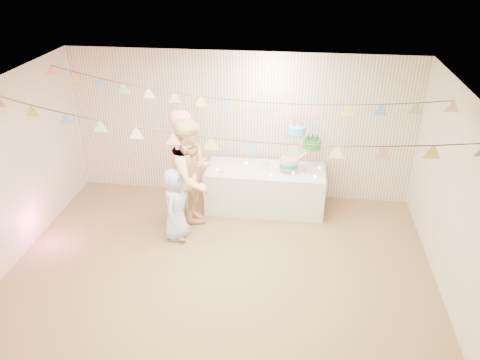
# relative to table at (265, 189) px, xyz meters

# --- Properties ---
(floor) EXTENTS (6.00, 6.00, 0.00)m
(floor) POSITION_rel_table_xyz_m (-0.48, -2.00, -0.37)
(floor) COLOR brown
(floor) RESTS_ON ground
(ceiling) EXTENTS (6.00, 6.00, 0.00)m
(ceiling) POSITION_rel_table_xyz_m (-0.48, -2.00, 2.23)
(ceiling) COLOR beige
(ceiling) RESTS_ON ground
(back_wall) EXTENTS (6.00, 6.00, 0.00)m
(back_wall) POSITION_rel_table_xyz_m (-0.48, 0.50, 0.93)
(back_wall) COLOR white
(back_wall) RESTS_ON ground
(front_wall) EXTENTS (6.00, 6.00, 0.00)m
(front_wall) POSITION_rel_table_xyz_m (-0.48, -4.50, 0.93)
(front_wall) COLOR white
(front_wall) RESTS_ON ground
(right_wall) EXTENTS (5.00, 5.00, 0.00)m
(right_wall) POSITION_rel_table_xyz_m (2.52, -2.00, 0.93)
(right_wall) COLOR white
(right_wall) RESTS_ON ground
(table) EXTENTS (2.00, 0.80, 0.75)m
(table) POSITION_rel_table_xyz_m (0.00, 0.00, 0.00)
(table) COLOR silver
(table) RESTS_ON floor
(cake_stand) EXTENTS (0.74, 0.43, 0.82)m
(cake_stand) POSITION_rel_table_xyz_m (0.55, 0.05, 0.79)
(cake_stand) COLOR silver
(cake_stand) RESTS_ON table
(cake_bottom) EXTENTS (0.31, 0.31, 0.15)m
(cake_bottom) POSITION_rel_table_xyz_m (0.40, -0.01, 0.46)
(cake_bottom) COLOR teal
(cake_bottom) RESTS_ON cake_stand
(cake_middle) EXTENTS (0.27, 0.27, 0.22)m
(cake_middle) POSITION_rel_table_xyz_m (0.73, 0.14, 0.73)
(cake_middle) COLOR #1E8A2D
(cake_middle) RESTS_ON cake_stand
(cake_top_tier) EXTENTS (0.25, 0.25, 0.19)m
(cake_top_tier) POSITION_rel_table_xyz_m (0.49, 0.02, 1.00)
(cake_top_tier) COLOR #50DAFC
(cake_top_tier) RESTS_ON cake_stand
(platter) EXTENTS (0.36, 0.36, 0.02)m
(platter) POSITION_rel_table_xyz_m (-0.64, -0.05, 0.38)
(platter) COLOR white
(platter) RESTS_ON table
(posy) EXTENTS (0.14, 0.14, 0.16)m
(posy) POSITION_rel_table_xyz_m (-0.01, 0.05, 0.46)
(posy) COLOR white
(posy) RESTS_ON table
(person_adult_a) EXTENTS (0.66, 0.82, 1.95)m
(person_adult_a) POSITION_rel_table_xyz_m (-1.19, -0.62, 0.60)
(person_adult_a) COLOR #E67A78
(person_adult_a) RESTS_ON floor
(person_adult_b) EXTENTS (1.00, 1.11, 1.89)m
(person_adult_b) POSITION_rel_table_xyz_m (-1.07, -0.83, 0.57)
(person_adult_b) COLOR #DBBB86
(person_adult_b) RESTS_ON floor
(person_child) EXTENTS (0.44, 0.62, 1.18)m
(person_child) POSITION_rel_table_xyz_m (-1.30, -1.06, 0.22)
(person_child) COLOR #ACC1F4
(person_child) RESTS_ON floor
(bunting_back) EXTENTS (5.60, 1.10, 0.40)m
(bunting_back) POSITION_rel_table_xyz_m (-0.48, -0.90, 1.98)
(bunting_back) COLOR pink
(bunting_back) RESTS_ON ceiling
(bunting_front) EXTENTS (5.60, 0.90, 0.36)m
(bunting_front) POSITION_rel_table_xyz_m (-0.48, -2.20, 1.95)
(bunting_front) COLOR #72A5E5
(bunting_front) RESTS_ON ceiling
(tealight_0) EXTENTS (0.04, 0.04, 0.03)m
(tealight_0) POSITION_rel_table_xyz_m (-0.80, -0.15, 0.39)
(tealight_0) COLOR #FFD88C
(tealight_0) RESTS_ON table
(tealight_1) EXTENTS (0.04, 0.04, 0.03)m
(tealight_1) POSITION_rel_table_xyz_m (-0.35, 0.18, 0.39)
(tealight_1) COLOR #FFD88C
(tealight_1) RESTS_ON table
(tealight_2) EXTENTS (0.04, 0.04, 0.03)m
(tealight_2) POSITION_rel_table_xyz_m (0.10, -0.22, 0.39)
(tealight_2) COLOR #FFD88C
(tealight_2) RESTS_ON table
(tealight_3) EXTENTS (0.04, 0.04, 0.03)m
(tealight_3) POSITION_rel_table_xyz_m (0.35, 0.22, 0.39)
(tealight_3) COLOR #FFD88C
(tealight_3) RESTS_ON table
(tealight_4) EXTENTS (0.04, 0.04, 0.03)m
(tealight_4) POSITION_rel_table_xyz_m (0.82, -0.18, 0.39)
(tealight_4) COLOR #FFD88C
(tealight_4) RESTS_ON table
(tealight_5) EXTENTS (0.04, 0.04, 0.03)m
(tealight_5) POSITION_rel_table_xyz_m (0.90, 0.15, 0.39)
(tealight_5) COLOR #FFD88C
(tealight_5) RESTS_ON table
(tealight_6) EXTENTS (0.04, 0.04, 0.03)m
(tealight_6) POSITION_rel_table_xyz_m (0.46, -0.11, 0.39)
(tealight_6) COLOR #FFD88C
(tealight_6) RESTS_ON table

